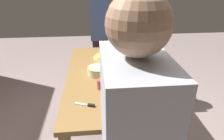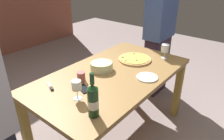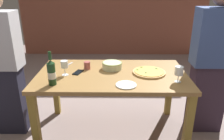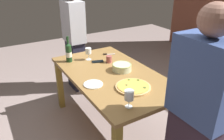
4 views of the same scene
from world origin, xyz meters
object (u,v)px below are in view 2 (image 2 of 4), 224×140
wine_glass_by_bottle (77,86)px  side_plate (147,77)px  pizza (135,59)px  cell_phone (84,88)px  serving_bowl (102,65)px  pizza_knife (51,87)px  wine_glass_near_pizza (165,49)px  cup_amber (81,77)px  wine_bottle (93,100)px  person_host (159,36)px  dining_table (112,82)px

wine_glass_by_bottle → side_plate: (0.63, -0.25, -0.11)m
pizza → wine_glass_by_bottle: 0.90m
side_plate → cell_phone: bearing=148.2°
serving_bowl → side_plate: serving_bowl is taller
pizza_knife → wine_glass_near_pizza: bearing=-21.3°
wine_glass_by_bottle → cell_phone: size_ratio=1.09×
serving_bowl → pizza_knife: 0.54m
serving_bowl → wine_glass_by_bottle: wine_glass_by_bottle is taller
serving_bowl → wine_glass_by_bottle: 0.53m
pizza → serving_bowl: 0.42m
serving_bowl → cup_amber: bearing=-178.2°
serving_bowl → cell_phone: serving_bowl is taller
wine_bottle → side_plate: wine_bottle is taller
wine_glass_near_pizza → side_plate: 0.53m
cup_amber → side_plate: cup_amber is taller
pizza_knife → wine_bottle: bearing=-93.9°
serving_bowl → wine_glass_near_pizza: (0.65, -0.35, 0.07)m
wine_glass_by_bottle → side_plate: 0.69m
wine_glass_near_pizza → wine_glass_by_bottle: bearing=171.9°
pizza_knife → person_host: (1.62, -0.15, 0.08)m
dining_table → serving_bowl: (0.00, 0.13, 0.14)m
wine_bottle → side_plate: bearing=-1.0°
wine_bottle → wine_glass_near_pizza: bearing=3.5°
dining_table → serving_bowl: size_ratio=7.10×
pizza → person_host: 0.71m
wine_bottle → person_host: size_ratio=0.20×
serving_bowl → side_plate: size_ratio=1.13×
serving_bowl → wine_glass_by_bottle: size_ratio=1.43×
wine_glass_by_bottle → pizza_knife: size_ratio=0.98×
wine_bottle → person_host: bearing=12.9°
dining_table → wine_bottle: 0.67m
wine_glass_by_bottle → pizza_knife: bearing=96.3°
pizza_knife → person_host: size_ratio=0.10×
wine_glass_near_pizza → cell_phone: (-1.01, 0.23, -0.11)m
cup_amber → pizza_knife: 0.27m
cup_amber → pizza_knife: (-0.25, 0.12, -0.04)m
cup_amber → wine_bottle: bearing=-124.1°
wine_bottle → wine_glass_by_bottle: bearing=73.8°
serving_bowl → pizza_knife: serving_bowl is taller
cell_phone → pizza_knife: (-0.16, 0.23, 0.00)m
pizza → pizza_knife: size_ratio=2.19×
pizza → serving_bowl: size_ratio=1.56×
wine_bottle → cell_phone: wine_bottle is taller
wine_glass_by_bottle → cell_phone: wine_glass_by_bottle is taller
pizza → cell_phone: (-0.77, 0.00, -0.01)m
serving_bowl → wine_bottle: size_ratio=0.69×
wine_glass_near_pizza → person_host: bearing=34.3°
cup_amber → cell_phone: cup_amber is taller
wine_bottle → person_host: (1.66, 0.38, -0.04)m
side_plate → serving_bowl: bearing=107.3°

